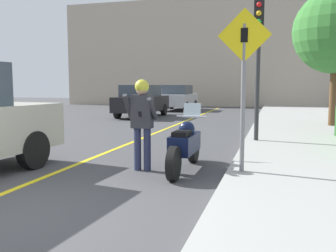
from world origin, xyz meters
TOP-DOWN VIEW (x-y plane):
  - road_center_line at (-0.60, 6.00)m, footprint 0.12×36.00m
  - building_backdrop at (0.00, 26.00)m, footprint 28.00×1.20m
  - motorcycle at (1.72, 3.14)m, footprint 0.62×2.28m
  - person_biker at (0.93, 2.89)m, footprint 0.59×0.48m
  - crossing_sign at (2.85, 2.69)m, footprint 0.91×0.08m
  - traffic_light at (2.91, 6.57)m, footprint 0.26×0.30m
  - street_tree at (5.46, 11.28)m, footprint 3.08×3.08m
  - parked_car_black at (-3.37, 14.70)m, footprint 1.88×4.20m
  - parked_car_silver at (-2.84, 20.38)m, footprint 1.88×4.20m

SIDE VIEW (x-z plane):
  - road_center_line at x=-0.60m, z-range 0.00..0.01m
  - motorcycle at x=1.72m, z-range -0.14..1.15m
  - parked_car_black at x=-3.37m, z-range 0.02..1.70m
  - parked_car_silver at x=-2.84m, z-range 0.02..1.70m
  - person_biker at x=0.93m, z-range 0.21..1.98m
  - crossing_sign at x=2.85m, z-range 0.44..3.24m
  - traffic_light at x=2.91m, z-range 0.89..4.66m
  - street_tree at x=5.46m, z-range 1.11..6.12m
  - building_backdrop at x=0.00m, z-range 0.00..8.50m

